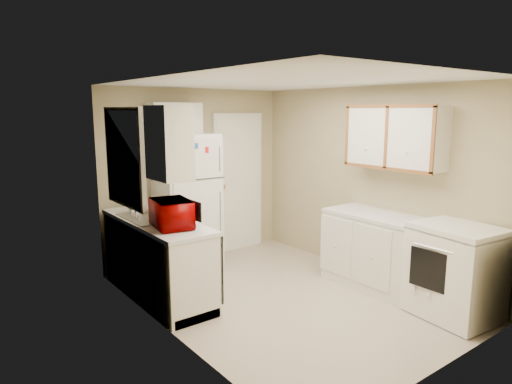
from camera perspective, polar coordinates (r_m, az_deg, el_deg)
floor at (r=5.35m, az=3.34°, el=-12.99°), size 3.80×3.80×0.00m
ceiling at (r=4.93m, az=3.64°, el=13.62°), size 3.80×3.80×0.00m
wall_left at (r=4.23m, az=-11.01°, el=-2.33°), size 3.80×3.80×0.00m
wall_right at (r=6.00m, az=13.66°, el=1.24°), size 3.80×3.80×0.00m
wall_back at (r=6.54m, az=-7.48°, el=2.16°), size 2.80×2.80×0.00m
wall_front at (r=3.81m, az=22.58°, el=-4.35°), size 2.80×2.80×0.00m
left_counter at (r=5.34m, az=-12.19°, el=-8.08°), size 0.60×1.80×0.90m
dishwasher at (r=4.95m, az=-6.12°, el=-8.88°), size 0.03×0.58×0.72m
sink at (r=5.36m, az=-13.04°, el=-3.49°), size 0.54×0.74×0.16m
microwave at (r=4.82m, az=-10.46°, el=-2.61°), size 0.56×0.37×0.35m
soap_bottle at (r=5.63m, az=-15.04°, el=-1.47°), size 0.11×0.11×0.22m
window_blinds at (r=5.14m, az=-16.02°, el=4.17°), size 0.10×0.98×1.08m
upper_cabinet_left at (r=4.41m, az=-10.81°, el=6.06°), size 0.30×0.45×0.70m
refrigerator at (r=6.17m, az=-8.81°, el=-1.16°), size 0.78×0.76×1.81m
cabinet_over_fridge at (r=6.15m, az=-10.21°, el=9.07°), size 0.70×0.30×0.40m
interior_door at (r=6.90m, az=-2.24°, el=1.15°), size 0.86×0.06×2.08m
right_counter at (r=5.47m, az=17.88°, el=-7.92°), size 0.60×2.00×0.90m
stove at (r=5.12m, az=23.62°, el=-9.08°), size 0.74×0.87×0.97m
upper_cabinet_right at (r=5.52m, az=16.98°, el=6.59°), size 0.30×1.20×0.70m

